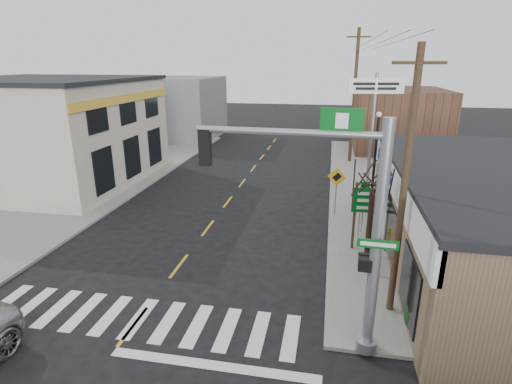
% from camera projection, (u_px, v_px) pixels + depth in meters
% --- Properties ---
extents(ground, '(140.00, 140.00, 0.00)m').
position_uv_depth(ground, '(133.00, 326.00, 12.72)').
color(ground, black).
rests_on(ground, ground).
extents(sidewalk_right, '(6.00, 38.00, 0.13)m').
position_uv_depth(sidewalk_right, '(382.00, 205.00, 23.25)').
color(sidewalk_right, slate).
rests_on(sidewalk_right, ground).
extents(sidewalk_left, '(6.00, 38.00, 0.13)m').
position_uv_depth(sidewalk_left, '(100.00, 188.00, 26.42)').
color(sidewalk_left, slate).
rests_on(sidewalk_left, ground).
extents(center_line, '(0.12, 56.00, 0.01)m').
position_uv_depth(center_line, '(208.00, 228.00, 20.19)').
color(center_line, gold).
rests_on(center_line, ground).
extents(crosswalk, '(11.00, 2.20, 0.01)m').
position_uv_depth(crosswalk, '(139.00, 318.00, 13.09)').
color(crosswalk, silver).
rests_on(crosswalk, ground).
extents(left_building, '(12.00, 12.00, 6.80)m').
position_uv_depth(left_building, '(48.00, 133.00, 27.01)').
color(left_building, '#B6AE98').
rests_on(left_building, ground).
extents(bldg_distant_right, '(8.00, 10.00, 5.60)m').
position_uv_depth(bldg_distant_right, '(398.00, 119.00, 37.74)').
color(bldg_distant_right, '#513425').
rests_on(bldg_distant_right, ground).
extents(bldg_distant_left, '(9.00, 10.00, 6.40)m').
position_uv_depth(bldg_distant_left, '(175.00, 108.00, 43.53)').
color(bldg_distant_left, slate).
rests_on(bldg_distant_left, ground).
extents(traffic_signal_pole, '(5.39, 0.39, 6.83)m').
position_uv_depth(traffic_signal_pole, '(347.00, 216.00, 10.40)').
color(traffic_signal_pole, gray).
rests_on(traffic_signal_pole, sidewalk_right).
extents(guide_sign, '(1.74, 0.14, 3.05)m').
position_uv_depth(guide_sign, '(372.00, 208.00, 17.01)').
color(guide_sign, '#412F1E').
rests_on(guide_sign, sidewalk_right).
extents(fire_hydrant, '(0.21, 0.21, 0.67)m').
position_uv_depth(fire_hydrant, '(374.00, 233.00, 18.43)').
color(fire_hydrant, '#EDCD00').
rests_on(fire_hydrant, sidewalk_right).
extents(ped_crossing_sign, '(1.02, 0.07, 2.61)m').
position_uv_depth(ped_crossing_sign, '(337.00, 182.00, 21.10)').
color(ped_crossing_sign, gray).
rests_on(ped_crossing_sign, sidewalk_right).
extents(lamp_post, '(0.71, 0.56, 5.47)m').
position_uv_depth(lamp_post, '(376.00, 156.00, 20.89)').
color(lamp_post, black).
rests_on(lamp_post, sidewalk_right).
extents(dance_center_sign, '(3.41, 0.21, 7.24)m').
position_uv_depth(dance_center_sign, '(374.00, 104.00, 24.51)').
color(dance_center_sign, gray).
rests_on(dance_center_sign, sidewalk_right).
extents(bare_tree, '(2.55, 2.55, 5.10)m').
position_uv_depth(bare_tree, '(374.00, 173.00, 14.59)').
color(bare_tree, black).
rests_on(bare_tree, sidewalk_right).
extents(shrub_front, '(1.41, 1.41, 1.06)m').
position_uv_depth(shrub_front, '(429.00, 318.00, 12.05)').
color(shrub_front, '#153417').
rests_on(shrub_front, sidewalk_right).
extents(shrub_back, '(1.17, 1.17, 0.88)m').
position_uv_depth(shrub_back, '(453.00, 254.00, 16.20)').
color(shrub_back, black).
rests_on(shrub_back, sidewalk_right).
extents(utility_pole_near, '(1.46, 0.22, 8.41)m').
position_uv_depth(utility_pole_near, '(404.00, 186.00, 12.06)').
color(utility_pole_near, '#3F2F19').
rests_on(utility_pole_near, sidewalk_right).
extents(utility_pole_far, '(1.80, 0.27, 10.33)m').
position_uv_depth(utility_pole_far, '(354.00, 96.00, 31.58)').
color(utility_pole_far, '#3B261F').
rests_on(utility_pole_far, sidewalk_right).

